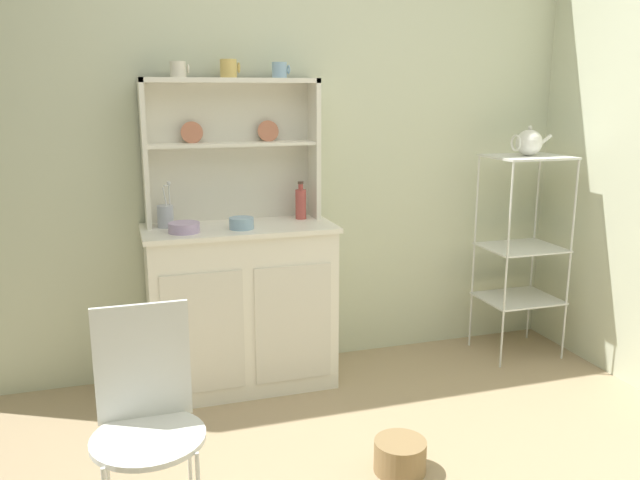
{
  "coord_description": "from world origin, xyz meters",
  "views": [
    {
      "loc": [
        -0.91,
        -1.79,
        1.51
      ],
      "look_at": [
        0.0,
        1.12,
        0.81
      ],
      "focal_mm": 36.26,
      "sensor_mm": 36.0,
      "label": 1
    }
  ],
  "objects_px": {
    "jam_bottle": "(301,203)",
    "utensil_jar": "(166,215)",
    "floor_basket": "(400,456)",
    "cup_cream_0": "(178,69)",
    "hutch_cabinet": "(241,305)",
    "porcelain_teapot": "(529,143)",
    "hutch_shelf_unit": "(231,140)",
    "bakers_rack": "(522,234)",
    "wire_chair": "(146,410)",
    "bowl_mixing_large": "(184,228)"
  },
  "relations": [
    {
      "from": "hutch_shelf_unit",
      "to": "bakers_rack",
      "type": "relative_size",
      "value": 0.76
    },
    {
      "from": "bowl_mixing_large",
      "to": "porcelain_teapot",
      "type": "bearing_deg",
      "value": 0.34
    },
    {
      "from": "floor_basket",
      "to": "wire_chair",
      "type": "bearing_deg",
      "value": -169.36
    },
    {
      "from": "cup_cream_0",
      "to": "jam_bottle",
      "type": "bearing_deg",
      "value": -3.42
    },
    {
      "from": "bakers_rack",
      "to": "cup_cream_0",
      "type": "height_order",
      "value": "cup_cream_0"
    },
    {
      "from": "hutch_shelf_unit",
      "to": "floor_basket",
      "type": "height_order",
      "value": "hutch_shelf_unit"
    },
    {
      "from": "floor_basket",
      "to": "bakers_rack",
      "type": "bearing_deg",
      "value": 38.62
    },
    {
      "from": "floor_basket",
      "to": "cup_cream_0",
      "type": "distance_m",
      "value": 2.04
    },
    {
      "from": "wire_chair",
      "to": "floor_basket",
      "type": "xyz_separation_m",
      "value": [
        0.99,
        0.19,
        -0.45
      ]
    },
    {
      "from": "jam_bottle",
      "to": "utensil_jar",
      "type": "distance_m",
      "value": 0.7
    },
    {
      "from": "wire_chair",
      "to": "floor_basket",
      "type": "distance_m",
      "value": 1.1
    },
    {
      "from": "bowl_mixing_large",
      "to": "jam_bottle",
      "type": "bearing_deg",
      "value": 14.21
    },
    {
      "from": "bowl_mixing_large",
      "to": "jam_bottle",
      "type": "distance_m",
      "value": 0.65
    },
    {
      "from": "bakers_rack",
      "to": "bowl_mixing_large",
      "type": "distance_m",
      "value": 1.91
    },
    {
      "from": "bakers_rack",
      "to": "utensil_jar",
      "type": "relative_size",
      "value": 5.11
    },
    {
      "from": "hutch_cabinet",
      "to": "hutch_shelf_unit",
      "type": "bearing_deg",
      "value": 90.0
    },
    {
      "from": "hutch_cabinet",
      "to": "jam_bottle",
      "type": "xyz_separation_m",
      "value": [
        0.35,
        0.09,
        0.5
      ]
    },
    {
      "from": "hutch_shelf_unit",
      "to": "porcelain_teapot",
      "type": "xyz_separation_m",
      "value": [
        1.62,
        -0.23,
        -0.04
      ]
    },
    {
      "from": "utensil_jar",
      "to": "porcelain_teapot",
      "type": "relative_size",
      "value": 0.97
    },
    {
      "from": "hutch_shelf_unit",
      "to": "bowl_mixing_large",
      "type": "relative_size",
      "value": 5.93
    },
    {
      "from": "jam_bottle",
      "to": "utensil_jar",
      "type": "bearing_deg",
      "value": -179.29
    },
    {
      "from": "hutch_shelf_unit",
      "to": "bowl_mixing_large",
      "type": "xyz_separation_m",
      "value": [
        -0.28,
        -0.24,
        -0.4
      ]
    },
    {
      "from": "bakers_rack",
      "to": "floor_basket",
      "type": "bearing_deg",
      "value": -141.38
    },
    {
      "from": "cup_cream_0",
      "to": "bowl_mixing_large",
      "type": "xyz_separation_m",
      "value": [
        -0.03,
        -0.2,
        -0.74
      ]
    },
    {
      "from": "bakers_rack",
      "to": "bowl_mixing_large",
      "type": "relative_size",
      "value": 7.77
    },
    {
      "from": "hutch_shelf_unit",
      "to": "porcelain_teapot",
      "type": "distance_m",
      "value": 1.64
    },
    {
      "from": "jam_bottle",
      "to": "utensil_jar",
      "type": "height_order",
      "value": "utensil_jar"
    },
    {
      "from": "hutch_shelf_unit",
      "to": "floor_basket",
      "type": "distance_m",
      "value": 1.74
    },
    {
      "from": "hutch_shelf_unit",
      "to": "wire_chair",
      "type": "relative_size",
      "value": 1.05
    },
    {
      "from": "jam_bottle",
      "to": "porcelain_teapot",
      "type": "height_order",
      "value": "porcelain_teapot"
    },
    {
      "from": "hutch_shelf_unit",
      "to": "wire_chair",
      "type": "height_order",
      "value": "hutch_shelf_unit"
    },
    {
      "from": "hutch_cabinet",
      "to": "cup_cream_0",
      "type": "xyz_separation_m",
      "value": [
        -0.25,
        0.12,
        1.18
      ]
    },
    {
      "from": "hutch_cabinet",
      "to": "wire_chair",
      "type": "distance_m",
      "value": 1.3
    },
    {
      "from": "utensil_jar",
      "to": "floor_basket",
      "type": "bearing_deg",
      "value": -53.02
    },
    {
      "from": "bakers_rack",
      "to": "jam_bottle",
      "type": "xyz_separation_m",
      "value": [
        -1.27,
        0.15,
        0.22
      ]
    },
    {
      "from": "hutch_cabinet",
      "to": "jam_bottle",
      "type": "relative_size",
      "value": 4.81
    },
    {
      "from": "cup_cream_0",
      "to": "porcelain_teapot",
      "type": "bearing_deg",
      "value": -5.62
    },
    {
      "from": "floor_basket",
      "to": "porcelain_teapot",
      "type": "relative_size",
      "value": 0.91
    },
    {
      "from": "hutch_shelf_unit",
      "to": "utensil_jar",
      "type": "relative_size",
      "value": 3.89
    },
    {
      "from": "bowl_mixing_large",
      "to": "jam_bottle",
      "type": "height_order",
      "value": "jam_bottle"
    },
    {
      "from": "floor_basket",
      "to": "cup_cream_0",
      "type": "relative_size",
      "value": 2.35
    },
    {
      "from": "cup_cream_0",
      "to": "jam_bottle",
      "type": "distance_m",
      "value": 0.91
    },
    {
      "from": "utensil_jar",
      "to": "porcelain_teapot",
      "type": "distance_m",
      "value": 2.01
    },
    {
      "from": "bakers_rack",
      "to": "wire_chair",
      "type": "xyz_separation_m",
      "value": [
        -2.15,
        -1.12,
        -0.2
      ]
    },
    {
      "from": "hutch_cabinet",
      "to": "bakers_rack",
      "type": "relative_size",
      "value": 0.82
    },
    {
      "from": "hutch_shelf_unit",
      "to": "wire_chair",
      "type": "bearing_deg",
      "value": -111.48
    },
    {
      "from": "hutch_shelf_unit",
      "to": "bowl_mixing_large",
      "type": "bearing_deg",
      "value": -139.61
    },
    {
      "from": "hutch_cabinet",
      "to": "bowl_mixing_large",
      "type": "relative_size",
      "value": 6.37
    },
    {
      "from": "wire_chair",
      "to": "utensil_jar",
      "type": "height_order",
      "value": "utensil_jar"
    },
    {
      "from": "hutch_cabinet",
      "to": "porcelain_teapot",
      "type": "distance_m",
      "value": 1.81
    }
  ]
}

